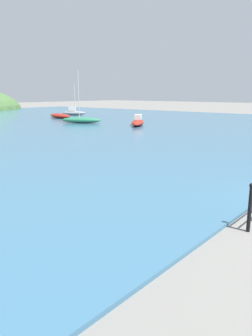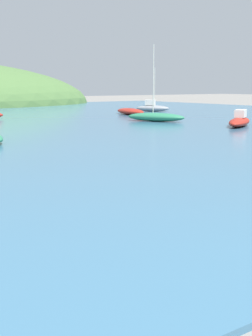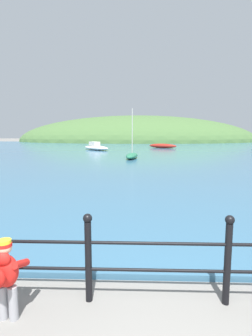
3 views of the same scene
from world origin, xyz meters
name	(u,v)px [view 3 (image 3 of 3)]	position (x,y,z in m)	size (l,w,h in m)	color
water	(138,150)	(0.00, 32.00, 0.05)	(80.00, 60.00, 0.10)	#386684
far_hillside	(137,142)	(0.00, 65.10, 0.00)	(59.21, 32.57, 12.94)	#476B38
iron_railing	(157,256)	(-0.05, 1.50, 0.64)	(5.56, 0.12, 1.21)	black
child_in_coat	(5,273)	(-1.87, 1.10, 0.61)	(0.40, 0.54, 1.00)	#99999E
boat_twin_mast	(96,147)	(-5.28, 30.82, 0.43)	(4.32, 4.71, 1.03)	silver
boat_white_sailboat	(132,155)	(-0.63, 20.11, 0.35)	(1.27, 3.44, 4.15)	#287551
boat_far_right	(163,146)	(3.47, 35.15, 0.41)	(4.12, 3.28, 0.62)	maroon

